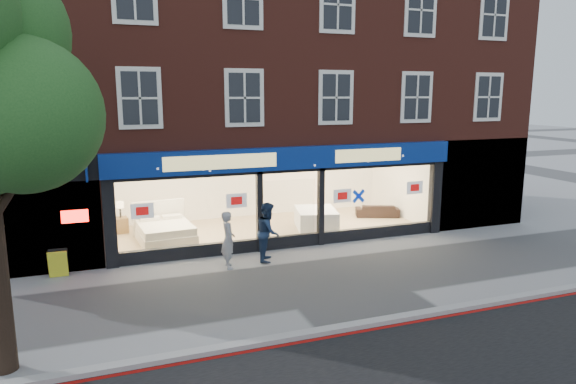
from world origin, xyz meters
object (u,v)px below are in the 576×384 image
mattress_stack (316,219)px  pedestrian_blue (268,232)px  a_board (58,263)px  display_bed (165,231)px  sofa (377,210)px  pedestrian_grey (228,240)px

mattress_stack → pedestrian_blue: size_ratio=1.16×
mattress_stack → pedestrian_blue: (-2.68, -2.62, 0.44)m
mattress_stack → a_board: 8.73m
display_bed → a_board: (-3.12, -2.21, -0.05)m
mattress_stack → sofa: bearing=14.6°
pedestrian_blue → display_bed: bearing=66.3°
mattress_stack → pedestrian_grey: bearing=-144.2°
pedestrian_grey → pedestrian_blue: bearing=-78.3°
display_bed → a_board: bearing=-149.5°
display_bed → sofa: 8.40m
display_bed → pedestrian_grey: pedestrian_grey is taller
sofa → a_board: 11.83m
pedestrian_grey → mattress_stack: bearing=-52.8°
display_bed → a_board: display_bed is taller
mattress_stack → sofa: size_ratio=1.21×
display_bed → a_board: 3.83m
mattress_stack → a_board: mattress_stack is taller
sofa → pedestrian_blue: bearing=52.2°
a_board → pedestrian_blue: 5.87m
pedestrian_blue → mattress_stack: bearing=-22.9°
display_bed → sofa: display_bed is taller
sofa → display_bed: bearing=25.1°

